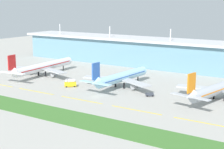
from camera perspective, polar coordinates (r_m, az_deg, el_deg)
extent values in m
plane|color=#A8A59E|center=(201.22, -2.52, -3.55)|extent=(600.00, 600.00, 0.00)
cube|color=#6693A8|center=(287.66, 9.62, 2.98)|extent=(280.00, 28.00, 20.84)
cube|color=silver|center=(286.23, 9.69, 5.23)|extent=(288.00, 34.00, 1.80)
cylinder|color=silver|center=(341.80, -8.25, 7.18)|extent=(0.90, 0.90, 9.00)
cylinder|color=silver|center=(307.65, -0.35, 6.82)|extent=(0.90, 0.90, 9.00)
cylinder|color=silver|center=(280.60, 9.26, 6.22)|extent=(0.90, 0.90, 9.00)
cylinder|color=white|center=(262.21, -10.67, 1.26)|extent=(10.42, 59.90, 5.80)
cone|color=white|center=(287.07, -6.64, 2.26)|extent=(5.80, 4.42, 5.51)
cone|color=white|center=(238.09, -15.68, 0.29)|extent=(5.43, 6.99, 5.72)
cube|color=red|center=(237.67, -15.60, 1.86)|extent=(1.20, 6.44, 9.50)
cube|color=white|center=(242.31, -16.53, 0.39)|extent=(10.22, 3.97, 0.36)
cube|color=white|center=(234.70, -14.64, 0.14)|extent=(10.22, 3.97, 0.36)
cube|color=#B7BABF|center=(266.91, -13.25, 1.04)|extent=(24.52, 16.78, 0.70)
cylinder|color=gray|center=(267.67, -12.83, 0.48)|extent=(3.54, 4.74, 3.20)
cube|color=#B7BABF|center=(251.64, -9.18, 0.58)|extent=(24.93, 13.72, 0.70)
cylinder|color=gray|center=(254.02, -9.17, 0.04)|extent=(3.54, 4.74, 3.20)
cylinder|color=black|center=(280.34, -7.73, 1.03)|extent=(0.70, 0.70, 3.60)
cylinder|color=black|center=(262.85, -11.58, 0.20)|extent=(1.10, 1.10, 3.60)
cylinder|color=black|center=(258.80, -10.50, 0.07)|extent=(1.10, 1.10, 3.60)
cube|color=red|center=(262.14, -10.67, 1.35)|extent=(9.99, 53.96, 0.60)
cylinder|color=#9ED1EA|center=(222.76, 1.67, -0.35)|extent=(8.00, 48.97, 5.80)
cone|color=#9ED1EA|center=(244.60, 5.15, 0.68)|extent=(5.69, 4.25, 5.51)
cone|color=#9ED1EA|center=(200.97, -2.73, -1.31)|extent=(5.22, 6.84, 5.72)
cube|color=#2D5BB7|center=(200.41, -2.57, 0.54)|extent=(0.99, 6.43, 9.50)
cube|color=#9ED1EA|center=(204.79, -3.85, -1.14)|extent=(10.13, 3.65, 0.36)
cube|color=#9ED1EA|center=(198.10, -1.40, -1.55)|extent=(10.13, 3.65, 0.36)
cube|color=#B7BABF|center=(226.39, -1.47, -0.49)|extent=(24.90, 14.39, 0.70)
cylinder|color=gray|center=(227.40, -1.01, -1.16)|extent=(3.40, 4.64, 3.20)
cube|color=#B7BABF|center=(213.00, 3.66, -1.28)|extent=(24.65, 16.17, 0.70)
cylinder|color=gray|center=(215.44, 3.59, -1.89)|extent=(3.40, 4.64, 3.20)
cylinder|color=black|center=(238.75, 4.14, -0.72)|extent=(0.70, 0.70, 3.60)
cylinder|color=black|center=(223.15, 0.55, -1.56)|extent=(1.10, 1.10, 3.60)
cylinder|color=black|center=(219.60, 1.91, -1.78)|extent=(1.10, 1.10, 3.60)
cube|color=#2D5BB7|center=(222.68, 1.67, -0.25)|extent=(7.82, 44.10, 0.60)
cylinder|color=#ADB2BC|center=(204.22, 17.09, -1.95)|extent=(16.84, 59.21, 5.80)
cone|color=#ADB2BC|center=(176.25, 12.24, -3.40)|extent=(6.09, 7.44, 5.72)
cube|color=orange|center=(175.57, 12.50, -1.30)|extent=(1.89, 6.42, 9.50)
cube|color=#ADB2BC|center=(179.55, 10.83, -3.13)|extent=(10.42, 5.03, 0.36)
cube|color=#ADB2BC|center=(174.00, 13.86, -3.73)|extent=(10.42, 5.03, 0.36)
cube|color=#B7BABF|center=(206.29, 13.55, -2.00)|extent=(24.86, 11.31, 0.70)
cylinder|color=gray|center=(207.58, 14.00, -2.73)|extent=(3.99, 5.02, 3.20)
cylinder|color=black|center=(204.16, 15.83, -3.24)|extent=(1.10, 1.10, 3.60)
cube|color=orange|center=(204.13, 17.10, -1.84)|extent=(15.76, 53.40, 0.60)
cube|color=yellow|center=(217.56, -11.97, -2.64)|extent=(28.00, 0.70, 0.04)
cube|color=yellow|center=(195.49, -4.90, -4.03)|extent=(28.00, 0.70, 0.04)
cube|color=yellow|center=(177.24, 3.82, -5.65)|extent=(28.00, 0.70, 0.04)
cube|color=yellow|center=(164.09, 14.28, -7.42)|extent=(28.00, 0.70, 0.04)
cube|color=#3D702D|center=(174.17, -9.59, -6.09)|extent=(300.00, 18.00, 0.10)
cube|color=gold|center=(225.12, -6.63, -1.53)|extent=(6.97, 6.88, 2.60)
cylinder|color=silver|center=(224.69, -6.44, -0.98)|extent=(4.26, 4.22, 2.00)
cylinder|color=black|center=(224.12, -7.25, -1.95)|extent=(0.89, 0.88, 0.90)
cylinder|color=black|center=(226.39, -7.28, -1.81)|extent=(0.89, 0.88, 0.90)
cylinder|color=black|center=(224.47, -5.96, -1.90)|extent=(0.89, 0.88, 0.90)
cylinder|color=black|center=(226.74, -6.01, -1.76)|extent=(0.89, 0.88, 0.90)
cube|color=#333842|center=(202.98, 5.97, -3.14)|extent=(4.92, 4.65, 1.40)
cylinder|color=black|center=(201.82, 5.61, -3.42)|extent=(0.92, 0.84, 0.90)
cylinder|color=black|center=(203.86, 5.48, -3.26)|extent=(0.92, 0.84, 0.90)
cylinder|color=black|center=(202.46, 6.46, -3.39)|extent=(0.92, 0.84, 0.90)
cylinder|color=black|center=(204.50, 6.33, -3.23)|extent=(0.92, 0.84, 0.90)
cube|color=silver|center=(237.09, -6.94, -1.00)|extent=(2.95, 4.00, 1.60)
cube|color=silver|center=(236.84, -6.95, -0.73)|extent=(2.82, 3.67, 0.16)
cylinder|color=black|center=(235.98, -7.11, -1.26)|extent=(0.64, 0.97, 0.90)
cylinder|color=black|center=(237.36, -7.30, -1.19)|extent=(0.64, 0.97, 0.90)
cylinder|color=black|center=(237.17, -6.57, -1.18)|extent=(0.64, 0.97, 0.90)
cylinder|color=black|center=(238.55, -6.77, -1.11)|extent=(0.64, 0.97, 0.90)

